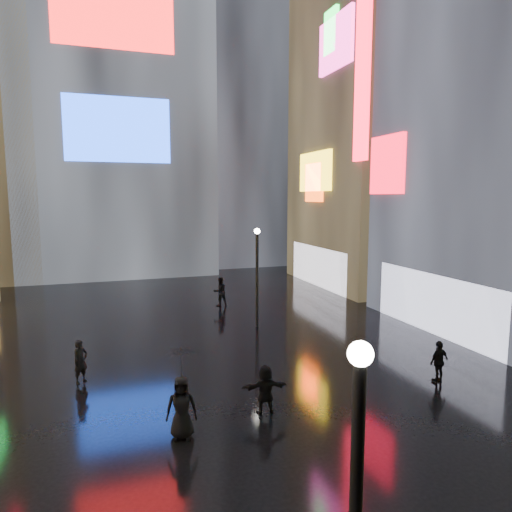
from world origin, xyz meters
name	(u,v)px	position (x,y,z in m)	size (l,w,h in m)	color
ground	(204,337)	(0.00, 20.00, 0.00)	(140.00, 140.00, 0.00)	black
building_right_far	(379,102)	(15.98, 30.00, 13.98)	(10.28, 12.00, 28.00)	black
tower_main	(111,38)	(-3.00, 43.97, 21.01)	(16.00, 14.20, 42.00)	black
tower_flank_right	(234,97)	(9.00, 46.00, 17.00)	(12.00, 12.00, 34.00)	black
lamp_far	(257,272)	(3.06, 20.89, 2.94)	(0.30, 0.30, 5.20)	black
pedestrian_3	(439,361)	(7.13, 11.99, 0.78)	(0.91, 0.38, 1.56)	black
pedestrian_4	(182,408)	(-2.54, 11.05, 0.90)	(0.88, 0.57, 1.80)	black
pedestrian_5	(265,390)	(0.21, 11.69, 0.78)	(1.45, 0.46, 1.57)	black
pedestrian_6	(81,361)	(-5.42, 16.15, 0.80)	(0.58, 0.38, 1.60)	black
pedestrian_7	(220,292)	(2.37, 26.08, 0.90)	(0.88, 0.68, 1.81)	black
umbrella_2	(181,362)	(-2.54, 11.05, 2.23)	(0.94, 0.96, 0.87)	black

